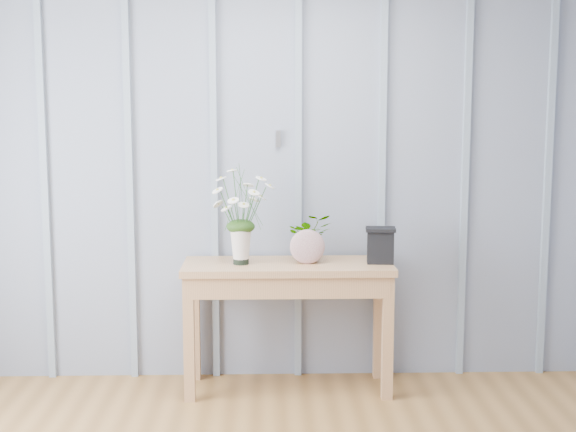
{
  "coord_description": "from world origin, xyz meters",
  "views": [
    {
      "loc": [
        0.06,
        -2.51,
        1.67
      ],
      "look_at": [
        0.18,
        1.94,
        1.03
      ],
      "focal_mm": 50.0,
      "sensor_mm": 36.0,
      "label": 1
    }
  ],
  "objects_px": {
    "sideboard": "(288,283)",
    "felt_disc_vessel": "(307,247)",
    "daisy_vase": "(241,203)",
    "carved_box": "(380,245)"
  },
  "relations": [
    {
      "from": "sideboard",
      "to": "felt_disc_vessel",
      "type": "relative_size",
      "value": 6.0
    },
    {
      "from": "sideboard",
      "to": "daisy_vase",
      "type": "relative_size",
      "value": 2.14
    },
    {
      "from": "daisy_vase",
      "to": "felt_disc_vessel",
      "type": "bearing_deg",
      "value": -1.33
    },
    {
      "from": "daisy_vase",
      "to": "carved_box",
      "type": "bearing_deg",
      "value": 0.62
    },
    {
      "from": "carved_box",
      "to": "sideboard",
      "type": "bearing_deg",
      "value": 178.74
    },
    {
      "from": "felt_disc_vessel",
      "to": "daisy_vase",
      "type": "bearing_deg",
      "value": 179.37
    },
    {
      "from": "sideboard",
      "to": "daisy_vase",
      "type": "xyz_separation_m",
      "value": [
        -0.27,
        -0.02,
        0.46
      ]
    },
    {
      "from": "felt_disc_vessel",
      "to": "carved_box",
      "type": "bearing_deg",
      "value": 3.07
    },
    {
      "from": "sideboard",
      "to": "daisy_vase",
      "type": "bearing_deg",
      "value": -175.67
    },
    {
      "from": "felt_disc_vessel",
      "to": "carved_box",
      "type": "relative_size",
      "value": 0.97
    }
  ]
}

